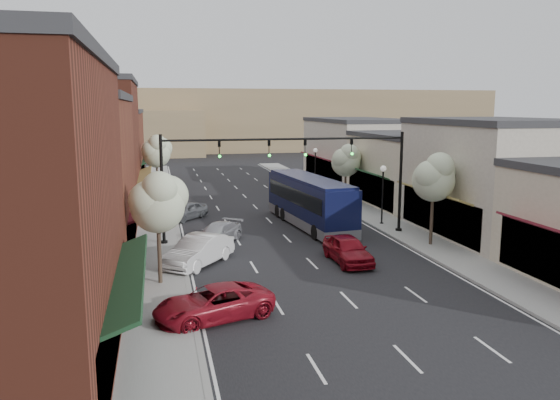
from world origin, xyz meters
TOP-DOWN VIEW (x-y plane):
  - ground at (0.00, 0.00)m, footprint 160.00×160.00m
  - sidewalk_left at (-8.40, 18.50)m, footprint 2.80×73.00m
  - sidewalk_right at (8.40, 18.50)m, footprint 2.80×73.00m
  - curb_left at (-7.00, 18.50)m, footprint 0.25×73.00m
  - curb_right at (7.00, 18.50)m, footprint 0.25×73.00m
  - bldg_left_midnear at (-14.23, 6.00)m, footprint 10.14×14.10m
  - bldg_left_midfar at (-14.24, 20.00)m, footprint 10.14×14.10m
  - bldg_left_far at (-14.22, 36.00)m, footprint 10.14×18.10m
  - bldg_right_midnear at (13.72, 6.00)m, footprint 9.14×12.10m
  - bldg_right_midfar at (13.70, 18.00)m, footprint 9.14×12.10m
  - bldg_right_far at (13.71, 32.00)m, footprint 9.14×16.10m
  - hill_far at (0.00, 90.00)m, footprint 120.00×30.00m
  - hill_near at (-25.00, 78.00)m, footprint 50.00×20.00m
  - signal_mast_right at (5.62, 8.00)m, footprint 8.22×0.46m
  - signal_mast_left at (-5.62, 8.00)m, footprint 8.22×0.46m
  - tree_right_near at (8.35, 3.94)m, footprint 2.85×2.65m
  - tree_right_far at (8.35, 19.94)m, footprint 2.85×2.65m
  - tree_left_near at (-8.25, -0.06)m, footprint 2.85×2.65m
  - tree_left_far at (-8.25, 25.94)m, footprint 2.85×2.65m
  - lamp_post_near at (7.80, 10.50)m, footprint 0.44×0.44m
  - lamp_post_far at (7.80, 28.00)m, footprint 0.44×0.44m
  - coach_bus at (2.51, 11.46)m, footprint 3.72×11.96m
  - red_hatchback at (2.01, 1.76)m, footprint 1.92×4.54m
  - parked_car_a at (-6.20, -4.91)m, footprint 5.43×3.69m
  - parked_car_b at (-6.20, 3.07)m, footprint 4.43×5.04m
  - parked_car_c at (-4.64, 7.85)m, footprint 4.07×4.59m
  - parked_car_d at (-6.20, 15.81)m, footprint 3.90×4.09m

SIDE VIEW (x-z plane):
  - ground at x=0.00m, z-range 0.00..0.00m
  - curb_left at x=-7.00m, z-range -0.01..0.16m
  - curb_right at x=7.00m, z-range -0.01..0.16m
  - sidewalk_left at x=-8.40m, z-range 0.00..0.15m
  - sidewalk_right at x=8.40m, z-range 0.00..0.15m
  - parked_car_c at x=-4.64m, z-range 0.00..1.28m
  - parked_car_d at x=-6.20m, z-range 0.00..1.37m
  - parked_car_a at x=-6.20m, z-range 0.00..1.38m
  - red_hatchback at x=2.01m, z-range 0.00..1.53m
  - parked_car_b at x=-6.20m, z-range 0.00..1.65m
  - coach_bus at x=2.51m, z-range 0.08..3.67m
  - lamp_post_near at x=7.80m, z-range 0.79..5.23m
  - lamp_post_far at x=7.80m, z-range 0.79..5.23m
  - bldg_right_midfar at x=13.70m, z-range -0.03..6.37m
  - bldg_right_far at x=13.71m, z-range -0.04..7.36m
  - bldg_right_midnear at x=13.72m, z-range -0.04..7.86m
  - tree_right_far at x=8.35m, z-range 1.28..6.70m
  - hill_near at x=-25.00m, z-range 0.00..8.00m
  - bldg_left_far at x=-14.22m, z-range -0.04..8.36m
  - tree_left_near at x=-8.25m, z-range 1.38..7.07m
  - tree_right_near at x=8.35m, z-range 1.47..7.43m
  - tree_left_far at x=-8.25m, z-range 1.54..7.67m
  - signal_mast_right at x=5.62m, z-range 1.12..8.12m
  - signal_mast_left at x=-5.62m, z-range 1.12..8.12m
  - bldg_left_midnear at x=-14.23m, z-range -0.04..9.36m
  - bldg_left_midfar at x=-14.24m, z-range -0.05..10.85m
  - hill_far at x=0.00m, z-range 0.00..12.00m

